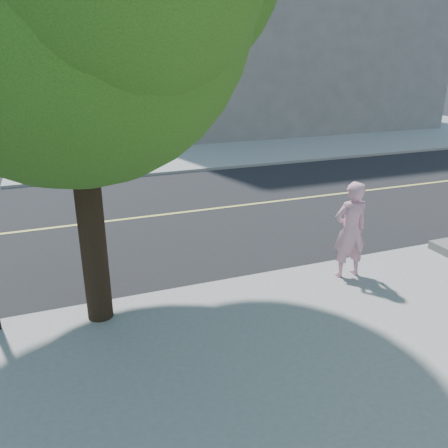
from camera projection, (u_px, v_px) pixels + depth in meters
name	position (u px, v px, depth m)	size (l,w,h in m)	color
ground	(26.00, 321.00, 7.64)	(140.00, 140.00, 0.00)	black
road_ew	(31.00, 231.00, 11.58)	(140.00, 9.00, 0.01)	black
sidewalk_ne	(248.00, 121.00, 30.99)	(29.00, 25.00, 0.12)	gray
filler_ne	(254.00, 8.00, 29.15)	(18.00, 16.00, 14.00)	slate
man_on_phone	(350.00, 230.00, 8.64)	(0.69, 0.46, 1.90)	pink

